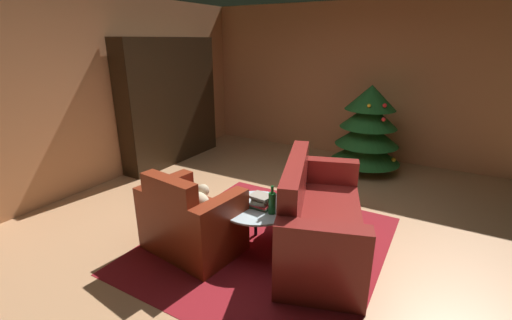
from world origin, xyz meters
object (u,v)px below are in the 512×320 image
coffee_table (257,210)px  bottle_on_table (272,203)px  bookshelf_unit (176,103)px  couch_red (318,220)px  armchair_red (191,222)px  book_stack_on_table (260,201)px  decorated_tree (368,129)px

coffee_table → bottle_on_table: 0.26m
bookshelf_unit → couch_red: bookshelf_unit is taller
armchair_red → coffee_table: armchair_red is taller
coffee_table → book_stack_on_table: (0.05, -0.01, 0.11)m
armchair_red → couch_red: 1.29m
coffee_table → bottle_on_table: (0.20, -0.06, 0.15)m
bottle_on_table → book_stack_on_table: bearing=164.3°
decorated_tree → bookshelf_unit: bearing=-161.7°
bookshelf_unit → book_stack_on_table: size_ratio=9.30×
armchair_red → bookshelf_unit: bearing=134.0°
couch_red → book_stack_on_table: bearing=-151.1°
couch_red → coffee_table: couch_red is taller
couch_red → bottle_on_table: 0.55m
armchair_red → couch_red: couch_red is taller
book_stack_on_table → bookshelf_unit: bearing=146.3°
bookshelf_unit → decorated_tree: bearing=18.3°
bookshelf_unit → coffee_table: bookshelf_unit is taller
bookshelf_unit → armchair_red: 3.09m
armchair_red → coffee_table: (0.55, 0.38, 0.11)m
coffee_table → bottle_on_table: size_ratio=2.64×
bookshelf_unit → bottle_on_table: bookshelf_unit is taller
book_stack_on_table → decorated_tree: (0.39, 2.82, 0.17)m
armchair_red → book_stack_on_table: (0.60, 0.37, 0.21)m
bottle_on_table → decorated_tree: size_ratio=0.20×
couch_red → decorated_tree: (-0.12, 2.53, 0.38)m
couch_red → book_stack_on_table: 0.62m
book_stack_on_table → bottle_on_table: (0.15, -0.04, 0.04)m
bottle_on_table → decorated_tree: bearing=85.2°
decorated_tree → armchair_red: bearing=-107.3°
bookshelf_unit → book_stack_on_table: (2.69, -1.79, -0.48)m
bookshelf_unit → coffee_table: (2.64, -1.78, -0.59)m
bookshelf_unit → bottle_on_table: size_ratio=7.32×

